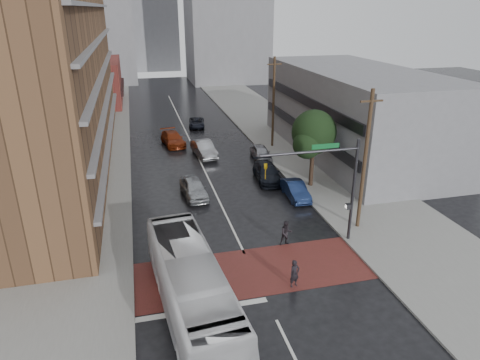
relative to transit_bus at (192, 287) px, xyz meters
name	(u,v)px	position (x,y,z in m)	size (l,w,h in m)	color
ground	(255,276)	(4.07, 2.51, -1.67)	(160.00, 160.00, 0.00)	black
crosswalk	(253,271)	(4.07, 3.01, -1.66)	(14.00, 5.00, 0.02)	maroon
sidewalk_west	(87,157)	(-7.43, 27.51, -1.59)	(9.00, 90.00, 0.15)	gray
sidewalk_east	(291,142)	(15.57, 27.51, -1.59)	(9.00, 90.00, 0.15)	gray
apartment_block	(36,17)	(-9.93, 26.51, 12.33)	(10.00, 44.00, 28.00)	brown
storefront_west	(95,82)	(-7.93, 56.51, 1.83)	(8.00, 16.00, 7.00)	maroon
building_east	(354,112)	(20.57, 22.51, 2.83)	(11.00, 26.00, 9.00)	gray
distant_tower_west	(85,1)	(-9.93, 80.51, 14.33)	(18.00, 16.00, 32.00)	gray
distant_tower_center	(152,20)	(4.07, 97.51, 10.33)	(12.00, 10.00, 24.00)	gray
street_tree	(314,135)	(12.59, 14.54, 3.06)	(4.20, 4.10, 6.90)	#332319
signal_mast	(334,178)	(9.92, 5.01, 3.06)	(6.50, 0.30, 7.20)	#2D2D33
utility_pole_near	(365,161)	(12.87, 6.51, 3.47)	(1.60, 0.26, 10.00)	#473321
utility_pole_far	(273,102)	(12.87, 26.51, 3.47)	(1.60, 0.26, 10.00)	#473321
transit_bus	(192,287)	(0.00, 0.00, 0.00)	(2.80, 11.98, 3.34)	silver
pedestrian_a	(295,274)	(5.95, 1.01, -0.83)	(0.61, 0.40, 1.68)	black
pedestrian_b	(286,233)	(7.06, 5.51, -0.81)	(0.84, 0.65, 1.72)	black
car_travel_a	(194,188)	(2.19, 14.80, -0.89)	(1.84, 4.58, 1.56)	#9CA0A3
car_travel_b	(204,149)	(4.77, 25.01, -0.84)	(1.75, 5.03, 1.66)	#9EA0A5
car_travel_c	(173,139)	(1.93, 29.91, -0.92)	(2.11, 5.19, 1.51)	maroon
suv_travel	(197,123)	(5.80, 37.34, -1.07)	(1.97, 4.28, 1.19)	black
car_parked_near	(295,190)	(10.37, 12.51, -0.97)	(1.47, 4.21, 1.39)	#15244C
car_parked_mid	(267,173)	(9.27, 16.86, -0.92)	(2.08, 5.13, 1.49)	black
car_parked_far	(261,153)	(10.37, 22.64, -0.95)	(1.70, 4.21, 1.44)	#95969C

